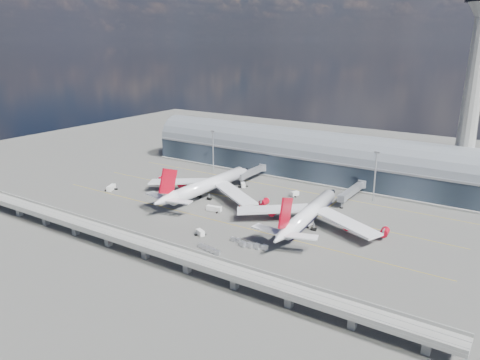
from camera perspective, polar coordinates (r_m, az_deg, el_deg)
The scene contains 20 objects.
ground at distance 218.69m, azimuth -1.30°, elevation -4.17°, with size 500.00×500.00×0.00m, color #474744.
taxi_lines at distance 236.08m, azimuth 1.76°, elevation -2.57°, with size 200.00×80.12×0.01m.
terminal at distance 280.08m, azimuth 7.80°, elevation 2.80°, with size 200.00×30.00×28.00m.
control_tower at distance 254.19m, azimuth 26.43°, elevation 9.06°, with size 19.00×19.00×103.00m.
guideway at distance 177.74m, azimuth -11.53°, elevation -7.78°, with size 220.00×8.50×7.20m.
floodlight_mast_left at distance 285.52m, azimuth -3.30°, elevation 3.67°, with size 3.00×0.70×25.70m.
floodlight_mast_right at distance 241.30m, azimuth 16.14°, elevation 0.58°, with size 3.00×0.70×25.70m.
airliner_left at distance 239.47m, azimuth -4.18°, elevation -0.69°, with size 70.88×74.42×22.71m.
airliner_right at distance 203.97m, azimuth 8.34°, elevation -4.19°, with size 67.63×70.70×22.42m.
jet_bridge_left at distance 269.68m, azimuth 1.63°, elevation 1.05°, with size 4.40×28.00×7.25m.
jet_bridge_right at distance 242.92m, azimuth 13.64°, elevation -1.21°, with size 4.40×32.00×7.25m.
service_truck_0 at distance 261.14m, azimuth -15.43°, elevation -0.93°, with size 4.88×7.39×2.92m.
service_truck_1 at distance 195.57m, azimuth -4.86°, elevation -6.44°, with size 4.81×3.61×2.53m.
service_truck_2 at distance 221.62m, azimuth -3.18°, elevation -3.52°, with size 7.62×3.25×2.68m.
service_truck_3 at distance 206.63m, azimuth 8.15°, elevation -5.18°, with size 4.45×6.49×2.93m.
service_truck_4 at distance 244.34m, azimuth 6.70°, elevation -1.69°, with size 3.29×4.79×2.54m.
service_truck_5 at distance 257.34m, azimuth 0.37°, elevation -0.61°, with size 5.07×5.42×2.60m.
cargo_train_0 at distance 183.94m, azimuth 1.68°, elevation -8.02°, with size 11.81×4.40×1.95m.
cargo_train_1 at distance 181.96m, azimuth -3.79°, elevation -8.42°, with size 11.71×3.41×1.54m.
cargo_train_2 at distance 189.54m, azimuth -0.52°, elevation -7.31°, with size 4.60×1.82×1.53m.
Camera 1 is at (116.49, -167.84, 78.01)m, focal length 35.00 mm.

